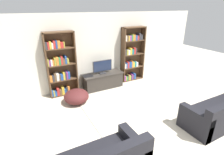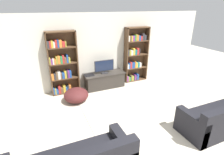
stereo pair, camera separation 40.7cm
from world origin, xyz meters
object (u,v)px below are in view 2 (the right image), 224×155
at_px(bookshelf_right, 135,55).
at_px(couch_right_sofa, 221,118).
at_px(bookshelf_left, 62,65).
at_px(tv_stand, 104,80).
at_px(television, 104,66).
at_px(beanbag_ottoman, 76,95).
at_px(laptop, 89,75).

bearing_deg(bookshelf_right, couch_right_sofa, -83.72).
height_order(bookshelf_left, tv_stand, bookshelf_left).
distance_m(bookshelf_left, television, 1.45).
bearing_deg(bookshelf_right, beanbag_ottoman, -162.61).
bearing_deg(bookshelf_right, tv_stand, -172.85).
distance_m(tv_stand, couch_right_sofa, 3.74).
height_order(couch_right_sofa, beanbag_ottoman, couch_right_sofa).
bearing_deg(laptop, television, -0.89).
relative_size(laptop, couch_right_sofa, 0.16).
height_order(laptop, beanbag_ottoman, laptop).
relative_size(bookshelf_right, beanbag_ottoman, 2.75).
bearing_deg(bookshelf_left, bookshelf_right, 0.01).
distance_m(laptop, couch_right_sofa, 4.05).
bearing_deg(couch_right_sofa, bookshelf_right, 96.28).
bearing_deg(laptop, tv_stand, -1.25).
xyz_separation_m(couch_right_sofa, beanbag_ottoman, (-2.90, 2.70, -0.08)).
xyz_separation_m(bookshelf_right, laptop, (-1.90, -0.15, -0.46)).
relative_size(bookshelf_right, couch_right_sofa, 1.03).
xyz_separation_m(bookshelf_left, beanbag_ottoman, (0.23, -0.79, -0.78)).
height_order(tv_stand, couch_right_sofa, couch_right_sofa).
bearing_deg(tv_stand, bookshelf_left, 173.35).
height_order(television, beanbag_ottoman, television).
bearing_deg(couch_right_sofa, laptop, 124.34).
height_order(bookshelf_left, couch_right_sofa, bookshelf_left).
height_order(bookshelf_left, bookshelf_right, same).
bearing_deg(beanbag_ottoman, couch_right_sofa, -42.96).
xyz_separation_m(bookshelf_left, laptop, (0.86, -0.15, -0.43)).
bearing_deg(tv_stand, television, 90.00).
xyz_separation_m(laptop, couch_right_sofa, (2.28, -3.34, -0.27)).
bearing_deg(laptop, bookshelf_left, 169.83).
distance_m(bookshelf_right, couch_right_sofa, 3.59).
height_order(television, laptop, television).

